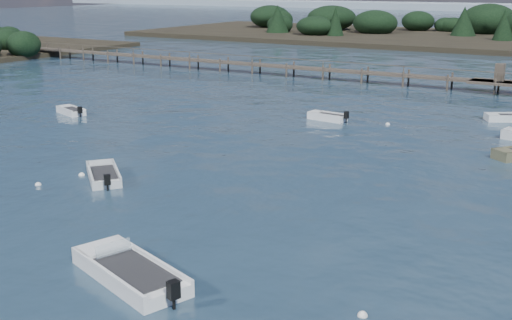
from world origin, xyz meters
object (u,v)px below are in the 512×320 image
Objects in this scene: tender_far_grey at (71,112)px; jetty at (256,65)px; dinghy_mid_grey at (104,176)px; dinghy_extra_a at (510,119)px; tender_far_white at (327,118)px; dinghy_mid_white_a at (130,274)px.

tender_far_grey is 0.05× the size of jetty.
dinghy_extra_a is at bearing 59.29° from dinghy_mid_grey.
tender_far_white is 19.63m from dinghy_mid_grey.
dinghy_mid_grey is 1.02× the size of dinghy_extra_a.
dinghy_mid_grey is 1.18× the size of tender_far_grey.
dinghy_mid_grey reaches higher than dinghy_extra_a.
dinghy_mid_grey is 40.39m from jetty.
jetty is at bearing 109.58° from dinghy_mid_grey.
tender_far_white is at bearing -150.20° from dinghy_extra_a.
tender_far_white is at bearing -47.31° from jetty.
dinghy_mid_white_a is 1.70× the size of tender_far_white.
dinghy_mid_grey is at bearing -38.45° from tender_far_grey.
dinghy_mid_grey is 0.06× the size of jetty.
dinghy_mid_white_a is 34.66m from dinghy_extra_a.
dinghy_mid_white_a is 1.68× the size of tender_far_grey.
tender_far_white is at bearing 24.15° from tender_far_grey.
tender_far_white is (-5.22, 27.41, -0.01)m from dinghy_mid_white_a.
dinghy_mid_grey reaches higher than tender_far_grey.
tender_far_grey is at bearing -91.30° from jetty.
tender_far_white is at bearing 78.89° from dinghy_mid_grey.
dinghy_mid_white_a is at bearing -63.99° from jetty.
tender_far_grey is 32.99m from dinghy_extra_a.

